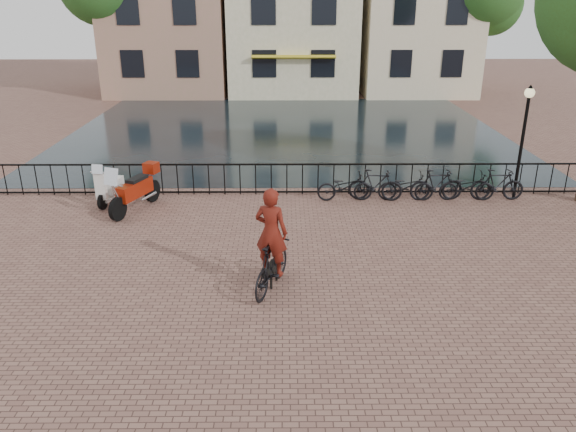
{
  "coord_description": "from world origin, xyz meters",
  "views": [
    {
      "loc": [
        -0.09,
        -9.14,
        5.96
      ],
      "look_at": [
        0.0,
        3.0,
        1.2
      ],
      "focal_mm": 35.0,
      "sensor_mm": 36.0,
      "label": 1
    }
  ],
  "objects_px": {
    "motorcycle": "(134,185)",
    "scooter": "(110,180)",
    "lamp_post": "(525,124)",
    "dog": "(271,272)",
    "cyclist": "(271,246)"
  },
  "relations": [
    {
      "from": "cyclist",
      "to": "scooter",
      "type": "bearing_deg",
      "value": -28.13
    },
    {
      "from": "lamp_post",
      "to": "motorcycle",
      "type": "xyz_separation_m",
      "value": [
        -11.7,
        -1.04,
        -1.57
      ]
    },
    {
      "from": "dog",
      "to": "motorcycle",
      "type": "bearing_deg",
      "value": 147.82
    },
    {
      "from": "cyclist",
      "to": "dog",
      "type": "relative_size",
      "value": 2.92
    },
    {
      "from": "lamp_post",
      "to": "scooter",
      "type": "height_order",
      "value": "lamp_post"
    },
    {
      "from": "motorcycle",
      "to": "scooter",
      "type": "relative_size",
      "value": 1.43
    },
    {
      "from": "motorcycle",
      "to": "cyclist",
      "type": "bearing_deg",
      "value": -28.31
    },
    {
      "from": "lamp_post",
      "to": "cyclist",
      "type": "height_order",
      "value": "lamp_post"
    },
    {
      "from": "cyclist",
      "to": "scooter",
      "type": "distance_m",
      "value": 7.54
    },
    {
      "from": "motorcycle",
      "to": "scooter",
      "type": "distance_m",
      "value": 1.17
    },
    {
      "from": "motorcycle",
      "to": "scooter",
      "type": "xyz_separation_m",
      "value": [
        -0.92,
        0.72,
        -0.09
      ]
    },
    {
      "from": "motorcycle",
      "to": "lamp_post",
      "type": "bearing_deg",
      "value": 26.43
    },
    {
      "from": "lamp_post",
      "to": "cyclist",
      "type": "distance_m",
      "value": 9.69
    },
    {
      "from": "lamp_post",
      "to": "dog",
      "type": "distance_m",
      "value": 9.7
    },
    {
      "from": "scooter",
      "to": "dog",
      "type": "bearing_deg",
      "value": -36.84
    }
  ]
}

